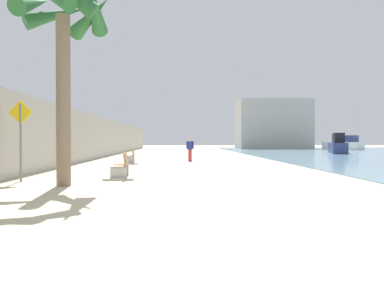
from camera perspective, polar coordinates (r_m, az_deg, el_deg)
The scene contains 10 objects.
ground_plane at distance 26.18m, azimuth -0.69°, elevation -2.50°, with size 120.00×120.00×0.00m, color #C6B793.
seawall at distance 26.96m, azimuth -16.84°, elevation 1.14°, with size 0.80×64.00×3.37m, color #ADAAA3.
palm_tree at distance 11.78m, azimuth -21.69°, elevation 19.05°, with size 3.29×3.18×6.85m.
bench_near at distance 13.01m, azimuth -12.50°, elevation -4.79°, with size 1.32×2.21×0.98m.
bench_far at distance 20.72m, azimuth -10.94°, elevation -2.73°, with size 1.31×2.20×0.98m.
person_walking at distance 22.31m, azimuth -0.35°, elevation -0.63°, with size 0.51×0.26×1.64m.
boat_far_left at distance 51.87m, azimuth 25.26°, elevation -0.06°, with size 4.56×5.71×2.08m.
boat_nearest at distance 39.12m, azimuth 24.32°, elevation -0.25°, with size 4.12×7.61×2.18m.
pedestrian_sign at distance 12.99m, azimuth -28.05°, elevation 2.00°, with size 0.85×0.08×2.89m.
harbor_building at distance 56.55m, azimuth 14.10°, elevation 3.37°, with size 12.00×6.00×8.20m, color #ADAAA3.
Camera 1 is at (-0.84, -8.13, 1.49)m, focal length 30.15 mm.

